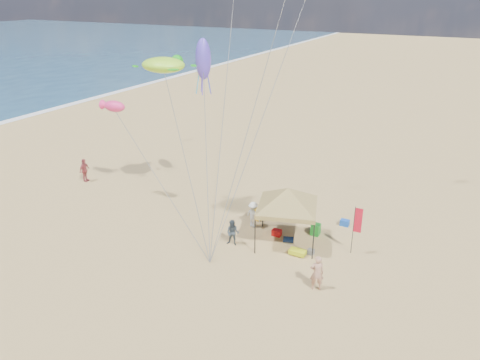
{
  "coord_description": "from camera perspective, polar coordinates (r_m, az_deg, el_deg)",
  "views": [
    {
      "loc": [
        10.66,
        -17.24,
        13.55
      ],
      "look_at": [
        0.0,
        3.0,
        4.0
      ],
      "focal_mm": 34.34,
      "sensor_mm": 36.0,
      "label": 1
    }
  ],
  "objects": [
    {
      "name": "cooler_red",
      "position": [
        27.45,
        4.58,
        -6.54
      ],
      "size": [
        0.54,
        0.38,
        0.38
      ],
      "primitive_type": "cube",
      "color": "red",
      "rests_on": "ground"
    },
    {
      "name": "beach_cart",
      "position": [
        25.67,
        7.16,
        -8.87
      ],
      "size": [
        0.9,
        0.5,
        0.24
      ],
      "primitive_type": "cube",
      "color": "#BFCE16",
      "rests_on": "ground"
    },
    {
      "name": "chair_yellow",
      "position": [
        29.14,
        2.23,
        -4.29
      ],
      "size": [
        0.5,
        0.5,
        0.7
      ],
      "primitive_type": "cube",
      "color": "gold",
      "rests_on": "ground"
    },
    {
      "name": "bag_orange",
      "position": [
        30.81,
        4.74,
        -3.14
      ],
      "size": [
        0.54,
        0.69,
        0.36
      ],
      "primitive_type": "cylinder",
      "rotation": [
        0.0,
        1.57,
        1.22
      ],
      "color": "orange",
      "rests_on": "ground"
    },
    {
      "name": "canopy_tent",
      "position": [
        25.48,
        5.99,
        -1.26
      ],
      "size": [
        6.09,
        6.09,
        3.93
      ],
      "color": "black",
      "rests_on": "ground"
    },
    {
      "name": "person_far_a",
      "position": [
        36.56,
        -18.76,
        1.17
      ],
      "size": [
        0.6,
        1.11,
        1.8
      ],
      "primitive_type": "imported",
      "rotation": [
        0.0,
        0.0,
        1.73
      ],
      "color": "#9D3C41",
      "rests_on": "ground"
    },
    {
      "name": "cooler_blue",
      "position": [
        29.18,
        12.88,
        -5.2
      ],
      "size": [
        0.54,
        0.38,
        0.38
      ],
      "primitive_type": "cube",
      "color": "#164BB4",
      "rests_on": "ground"
    },
    {
      "name": "feather_flag",
      "position": [
        25.54,
        14.31,
        -5.2
      ],
      "size": [
        0.44,
        0.05,
        2.86
      ],
      "color": "black",
      "rests_on": "ground"
    },
    {
      "name": "person_near_b",
      "position": [
        26.16,
        -0.91,
        -6.58
      ],
      "size": [
        0.85,
        0.71,
        1.55
      ],
      "primitive_type": "imported",
      "rotation": [
        0.0,
        0.0,
        0.19
      ],
      "color": "#344048",
      "rests_on": "ground"
    },
    {
      "name": "crate_grey",
      "position": [
        25.91,
        8.79,
        -8.81
      ],
      "size": [
        0.34,
        0.3,
        0.28
      ],
      "primitive_type": "cube",
      "color": "slate",
      "rests_on": "ground"
    },
    {
      "name": "ground",
      "position": [
        24.38,
        -3.35,
        -11.15
      ],
      "size": [
        280.0,
        280.0,
        0.0
      ],
      "primitive_type": "plane",
      "color": "tan",
      "rests_on": "ground"
    },
    {
      "name": "turtle_kite",
      "position": [
        27.89,
        -9.51,
        13.92
      ],
      "size": [
        2.78,
        2.27,
        0.9
      ],
      "primitive_type": "ellipsoid",
      "rotation": [
        0.0,
        0.0,
        -0.05
      ],
      "color": "#A4F328",
      "rests_on": "ground"
    },
    {
      "name": "chair_green",
      "position": [
        27.75,
        9.37,
        -6.08
      ],
      "size": [
        0.5,
        0.5,
        0.7
      ],
      "primitive_type": "cube",
      "color": "#167A1F",
      "rests_on": "ground"
    },
    {
      "name": "person_near_a",
      "position": [
        22.81,
        9.53,
        -11.31
      ],
      "size": [
        0.8,
        0.7,
        1.85
      ],
      "primitive_type": "imported",
      "rotation": [
        0.0,
        0.0,
        3.62
      ],
      "color": "tan",
      "rests_on": "ground"
    },
    {
      "name": "squid_kite",
      "position": [
        28.81,
        -4.59,
        14.75
      ],
      "size": [
        1.21,
        1.21,
        2.48
      ],
      "primitive_type": "ellipsoid",
      "rotation": [
        0.0,
        0.0,
        0.33
      ],
      "color": "#553ED4",
      "rests_on": "ground"
    },
    {
      "name": "fish_kite",
      "position": [
        31.19,
        -15.34,
        8.83
      ],
      "size": [
        1.79,
        1.23,
        0.72
      ],
      "primitive_type": "ellipsoid",
      "rotation": [
        0.0,
        0.0,
        -0.28
      ],
      "color": "#F32F78",
      "rests_on": "ground"
    },
    {
      "name": "bag_navy",
      "position": [
        26.82,
        6.03,
        -7.37
      ],
      "size": [
        0.69,
        0.54,
        0.36
      ],
      "primitive_type": "cylinder",
      "rotation": [
        0.0,
        1.57,
        0.35
      ],
      "color": "#0D1D3C",
      "rests_on": "ground"
    },
    {
      "name": "person_near_c",
      "position": [
        28.04,
        1.66,
        -4.33
      ],
      "size": [
        1.22,
        0.95,
        1.66
      ],
      "primitive_type": "imported",
      "rotation": [
        0.0,
        0.0,
        2.78
      ],
      "color": "silver",
      "rests_on": "ground"
    }
  ]
}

